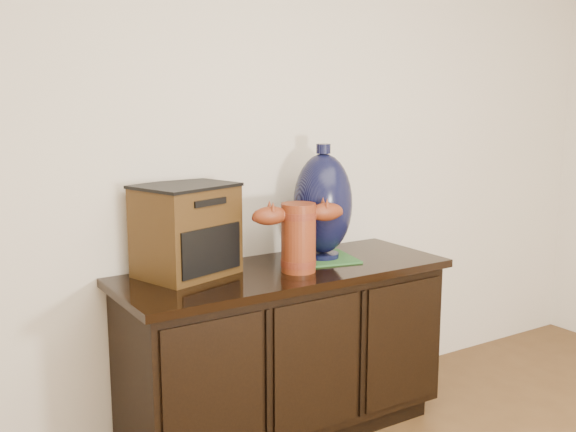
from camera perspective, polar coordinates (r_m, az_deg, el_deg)
sideboard at (r=3.02m, az=-0.32°, el=-11.25°), size 1.46×0.56×0.75m
terracotta_vessel at (r=2.82m, az=0.89°, el=-1.48°), size 0.41×0.18×0.29m
tv_radio at (r=2.79m, az=-8.62°, el=-1.18°), size 0.45×0.40×0.38m
green_mat at (r=3.07m, az=2.93°, el=-3.58°), size 0.33×0.33×0.01m
lamp_base at (r=3.02m, az=2.97°, el=1.01°), size 0.32×0.32×0.51m
spray_can at (r=3.17m, az=1.07°, el=-1.64°), size 0.06×0.06×0.17m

